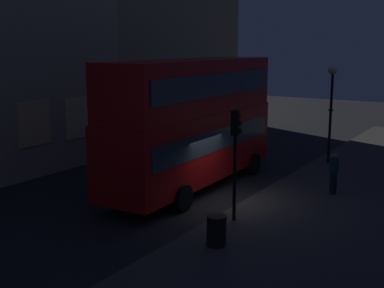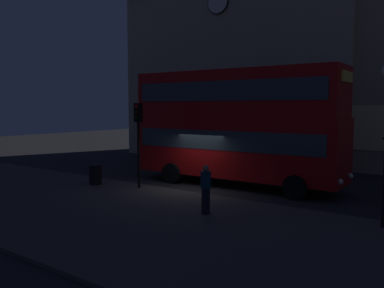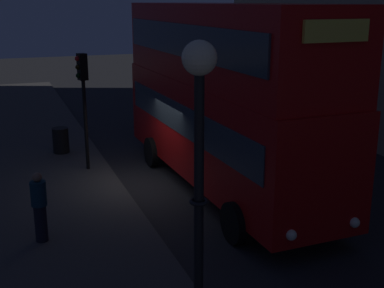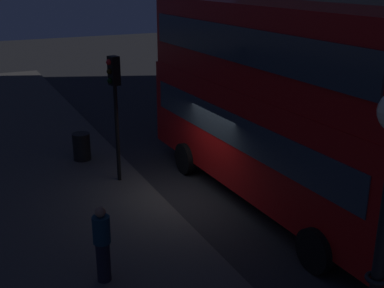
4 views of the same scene
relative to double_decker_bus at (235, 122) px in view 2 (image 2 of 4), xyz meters
The scene contains 7 objects.
ground_plane 3.90m from the double_decker_bus, 116.85° to the right, with size 80.00×80.00×0.00m, color #232326.
sidewalk_slab 7.86m from the double_decker_bus, 98.51° to the right, with size 44.00×8.65×0.12m, color #423F3D.
building_with_clock 13.09m from the double_decker_bus, 115.61° to the left, with size 17.64×8.35×15.13m.
double_decker_bus is the anchor object (origin of this frame).
traffic_light_near_kerb 4.66m from the double_decker_bus, 129.34° to the right, with size 0.37×0.39×3.86m.
pedestrian 6.25m from the double_decker_bus, 69.70° to the right, with size 0.37×0.37×1.70m.
litter_bin 7.15m from the double_decker_bus, 141.36° to the right, with size 0.60×0.60×0.94m, color black.
Camera 2 is at (10.77, -14.77, 3.81)m, focal length 37.70 mm.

